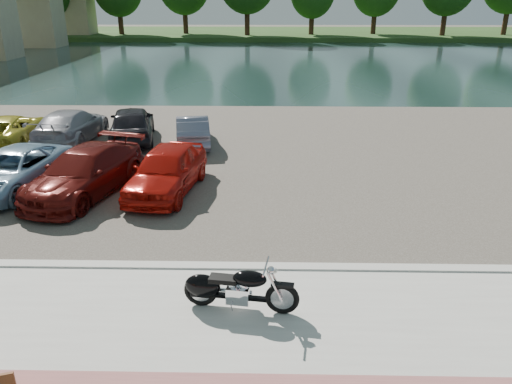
# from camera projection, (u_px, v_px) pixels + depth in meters

# --- Properties ---
(ground) EXTENTS (200.00, 200.00, 0.00)m
(ground) POSITION_uv_depth(u_px,v_px,m) (277.00, 324.00, 9.71)
(ground) COLOR #595447
(ground) RESTS_ON ground
(promenade) EXTENTS (60.00, 6.00, 0.10)m
(promenade) POSITION_uv_depth(u_px,v_px,m) (278.00, 356.00, 8.76)
(promenade) COLOR #BAB7AF
(promenade) RESTS_ON ground
(kerb) EXTENTS (60.00, 0.30, 0.14)m
(kerb) POSITION_uv_depth(u_px,v_px,m) (275.00, 268.00, 11.54)
(kerb) COLOR #BAB7AF
(kerb) RESTS_ON ground
(parking_lot) EXTENTS (60.00, 18.00, 0.04)m
(parking_lot) POSITION_uv_depth(u_px,v_px,m) (272.00, 154.00, 19.92)
(parking_lot) COLOR #443E37
(parking_lot) RESTS_ON ground
(river) EXTENTS (120.00, 40.00, 0.00)m
(river) POSITION_uv_depth(u_px,v_px,m) (269.00, 62.00, 46.86)
(river) COLOR #182C2B
(river) RESTS_ON ground
(far_bank) EXTENTS (120.00, 24.00, 0.60)m
(far_bank) POSITION_uv_depth(u_px,v_px,m) (269.00, 33.00, 76.47)
(far_bank) COLOR #214117
(far_bank) RESTS_ON ground
(motorcycle) EXTENTS (2.32, 0.77, 1.05)m
(motorcycle) POSITION_uv_depth(u_px,v_px,m) (230.00, 288.00, 9.86)
(motorcycle) COLOR black
(motorcycle) RESTS_ON promenade
(car_2) EXTENTS (2.94, 5.03, 1.32)m
(car_2) POSITION_uv_depth(u_px,v_px,m) (12.00, 170.00, 16.01)
(car_2) COLOR #85A8C2
(car_2) RESTS_ON parking_lot
(car_3) EXTENTS (3.25, 5.33, 1.44)m
(car_3) POSITION_uv_depth(u_px,v_px,m) (85.00, 172.00, 15.65)
(car_3) COLOR #57100C
(car_3) RESTS_ON parking_lot
(car_4) EXTENTS (2.36, 4.57, 1.49)m
(car_4) POSITION_uv_depth(u_px,v_px,m) (167.00, 170.00, 15.81)
(car_4) COLOR #B2130B
(car_4) RESTS_ON parking_lot
(car_6) EXTENTS (2.43, 4.60, 1.23)m
(car_6) POSITION_uv_depth(u_px,v_px,m) (10.00, 130.00, 21.00)
(car_6) COLOR gold
(car_6) RESTS_ON parking_lot
(car_7) EXTENTS (2.12, 4.90, 1.40)m
(car_7) POSITION_uv_depth(u_px,v_px,m) (71.00, 126.00, 21.27)
(car_7) COLOR #9999A1
(car_7) RESTS_ON parking_lot
(car_8) EXTENTS (2.64, 4.75, 1.53)m
(car_8) POSITION_uv_depth(u_px,v_px,m) (132.00, 124.00, 21.33)
(car_8) COLOR black
(car_8) RESTS_ON parking_lot
(car_9) EXTENTS (1.92, 3.92, 1.24)m
(car_9) POSITION_uv_depth(u_px,v_px,m) (193.00, 130.00, 20.90)
(car_9) COLOR slate
(car_9) RESTS_ON parking_lot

